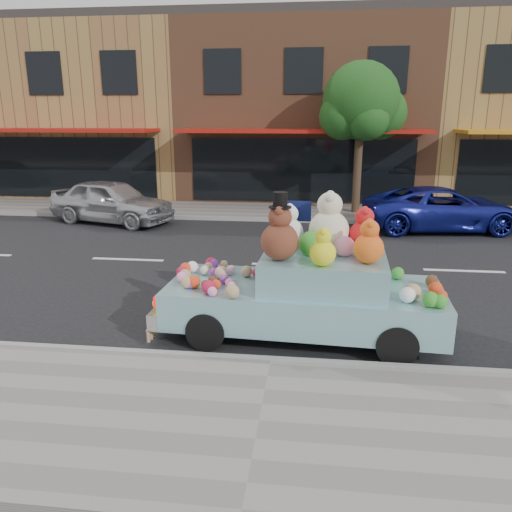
# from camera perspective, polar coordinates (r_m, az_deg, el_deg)

# --- Properties ---
(ground) EXTENTS (120.00, 120.00, 0.00)m
(ground) POSITION_cam_1_polar(r_m,az_deg,el_deg) (11.91, 3.85, -1.05)
(ground) COLOR black
(ground) RESTS_ON ground
(near_sidewalk) EXTENTS (60.00, 3.00, 0.12)m
(near_sidewalk) POSITION_cam_1_polar(r_m,az_deg,el_deg) (5.97, 0.33, -18.74)
(near_sidewalk) COLOR gray
(near_sidewalk) RESTS_ON ground
(far_sidewalk) EXTENTS (60.00, 3.00, 0.12)m
(far_sidewalk) POSITION_cam_1_polar(r_m,az_deg,el_deg) (18.21, 4.95, 5.02)
(far_sidewalk) COLOR gray
(far_sidewalk) RESTS_ON ground
(near_kerb) EXTENTS (60.00, 0.12, 0.13)m
(near_kerb) POSITION_cam_1_polar(r_m,az_deg,el_deg) (7.24, 1.69, -12.00)
(near_kerb) COLOR gray
(near_kerb) RESTS_ON ground
(far_kerb) EXTENTS (60.00, 0.12, 0.13)m
(far_kerb) POSITION_cam_1_polar(r_m,az_deg,el_deg) (16.74, 4.77, 4.09)
(far_kerb) COLOR gray
(far_kerb) RESTS_ON ground
(storefront_left) EXTENTS (10.00, 9.80, 7.30)m
(storefront_left) POSITION_cam_1_polar(r_m,az_deg,el_deg) (25.63, -18.21, 15.48)
(storefront_left) COLOR olive
(storefront_left) RESTS_ON ground
(storefront_mid) EXTENTS (10.00, 9.80, 7.30)m
(storefront_mid) POSITION_cam_1_polar(r_m,az_deg,el_deg) (23.37, 5.65, 16.21)
(storefront_mid) COLOR #8E593C
(storefront_mid) RESTS_ON ground
(street_tree) EXTENTS (3.00, 2.70, 5.22)m
(street_tree) POSITION_cam_1_polar(r_m,az_deg,el_deg) (18.00, 11.97, 16.26)
(street_tree) COLOR #38281C
(street_tree) RESTS_ON ground
(car_silver) EXTENTS (4.52, 2.86, 1.43)m
(car_silver) POSITION_cam_1_polar(r_m,az_deg,el_deg) (17.18, -16.17, 6.04)
(car_silver) COLOR #B9BABF
(car_silver) RESTS_ON ground
(car_blue) EXTENTS (4.98, 2.71, 1.33)m
(car_blue) POSITION_cam_1_polar(r_m,az_deg,el_deg) (16.48, 20.59, 5.07)
(car_blue) COLOR #1B2295
(car_blue) RESTS_ON ground
(art_car) EXTENTS (4.57, 1.99, 2.37)m
(art_car) POSITION_cam_1_polar(r_m,az_deg,el_deg) (7.96, 5.77, -3.48)
(art_car) COLOR black
(art_car) RESTS_ON ground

